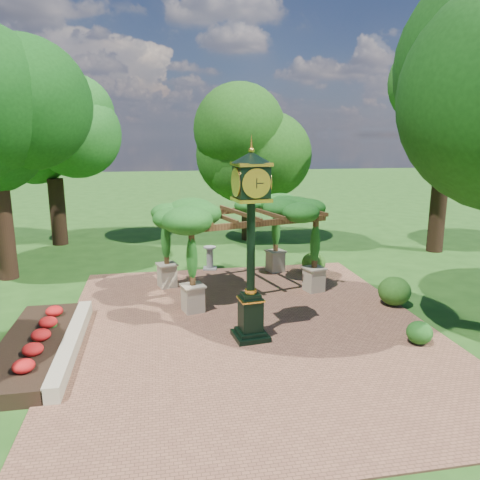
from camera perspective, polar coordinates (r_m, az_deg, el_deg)
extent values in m
plane|color=#1E4714|center=(12.25, 2.13, -12.67)|extent=(120.00, 120.00, 0.00)
cube|color=brown|center=(13.13, 1.19, -10.76)|extent=(10.00, 12.00, 0.04)
cube|color=#C6B793|center=(12.57, -19.81, -11.77)|extent=(0.35, 5.00, 0.40)
cube|color=red|center=(12.76, -23.87, -11.83)|extent=(1.50, 5.00, 0.36)
cube|color=black|center=(12.51, 1.28, -11.57)|extent=(0.96, 0.96, 0.13)
cube|color=black|center=(12.28, 1.29, -9.10)|extent=(0.60, 0.60, 0.97)
cube|color=gold|center=(12.13, 1.30, -7.21)|extent=(0.67, 0.67, 0.04)
cylinder|color=black|center=(11.73, 1.34, -0.77)|extent=(0.24, 0.24, 2.47)
cube|color=black|center=(11.46, 1.38, 7.10)|extent=(0.84, 0.84, 0.75)
cylinder|color=beige|center=(11.09, 2.02, 6.92)|extent=(0.64, 0.11, 0.65)
cone|color=black|center=(11.42, 1.39, 10.06)|extent=(1.08, 1.08, 0.27)
sphere|color=gold|center=(11.41, 1.40, 10.87)|extent=(0.15, 0.15, 0.15)
cube|color=tan|center=(14.23, -5.76, -7.14)|extent=(0.70, 0.70, 0.79)
cube|color=#52361C|center=(13.86, -5.87, -2.29)|extent=(0.17, 0.17, 1.61)
cube|color=tan|center=(16.15, 8.99, -4.80)|extent=(0.70, 0.70, 0.79)
cube|color=#52361C|center=(15.83, 9.14, -0.50)|extent=(0.17, 0.17, 1.61)
cube|color=tan|center=(16.60, -8.88, -4.32)|extent=(0.70, 0.70, 0.79)
cube|color=#52361C|center=(16.28, -9.03, -0.13)|extent=(0.17, 0.17, 1.61)
cube|color=tan|center=(18.27, 4.33, -2.62)|extent=(0.70, 0.70, 0.79)
cube|color=#52361C|center=(17.98, 4.40, 1.21)|extent=(0.17, 0.17, 1.61)
cube|color=#52361C|center=(14.53, 2.17, 2.01)|extent=(4.91, 1.47, 0.19)
cube|color=#52361C|center=(16.85, -2.00, 3.49)|extent=(4.91, 1.47, 0.19)
ellipsoid|color=#1B5518|center=(15.64, -0.07, 3.66)|extent=(5.72, 4.38, 0.87)
cube|color=gray|center=(18.66, -3.68, -3.51)|extent=(0.60, 0.60, 0.10)
cylinder|color=gray|center=(18.55, -3.69, -2.24)|extent=(0.31, 0.31, 0.86)
cylinder|color=gray|center=(18.44, -3.71, -0.90)|extent=(0.57, 0.57, 0.05)
ellipsoid|color=#1C5217|center=(12.94, 21.04, -10.49)|extent=(0.77, 0.77, 0.59)
ellipsoid|color=#255317|center=(15.43, 18.32, -5.93)|extent=(1.02, 1.02, 0.90)
ellipsoid|color=#33671D|center=(18.19, 8.96, -2.75)|extent=(1.12, 1.12, 0.82)
cylinder|color=#351E15|center=(19.21, -26.81, 0.75)|extent=(0.70, 0.70, 3.45)
cylinder|color=black|center=(24.32, -21.32, 3.22)|extent=(0.74, 0.74, 3.22)
ellipsoid|color=#1B5618|center=(24.05, -22.13, 13.00)|extent=(3.97, 3.97, 5.08)
cylinder|color=black|center=(23.81, 1.01, 3.24)|extent=(0.68, 0.68, 2.67)
ellipsoid|color=#194210|center=(23.49, 1.04, 11.55)|extent=(4.01, 4.01, 4.22)
cylinder|color=black|center=(23.04, 22.98, 3.48)|extent=(0.72, 0.72, 3.92)
ellipsoid|color=#205117|center=(22.88, 24.11, 16.07)|extent=(4.58, 4.58, 6.19)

